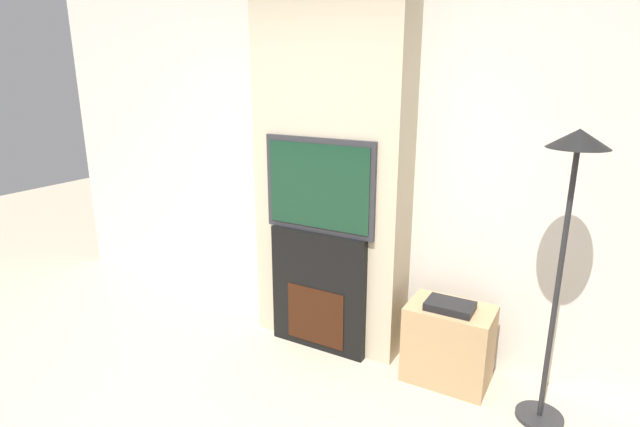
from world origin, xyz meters
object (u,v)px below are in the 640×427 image
fireplace (320,291)px  media_stand (448,343)px  television (320,186)px  floor_lamp (570,201)px

fireplace → media_stand: 0.98m
media_stand → fireplace: bearing=-177.1°
fireplace → television: size_ratio=1.07×
television → floor_lamp: 1.57m
fireplace → floor_lamp: floor_lamp is taller
fireplace → television: bearing=-90.0°
floor_lamp → media_stand: size_ratio=2.97×
fireplace → floor_lamp: bearing=-2.5°
fireplace → media_stand: size_ratio=1.56×
television → media_stand: television is taller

